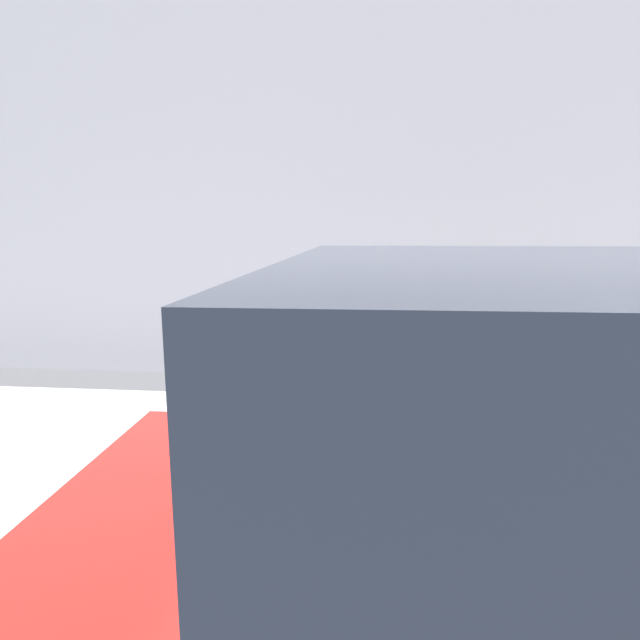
# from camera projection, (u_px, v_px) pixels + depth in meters

# --- Properties ---
(sidewalk) EXTENTS (24.00, 2.80, 0.15)m
(sidewalk) POSITION_uv_depth(u_px,v_px,m) (389.00, 462.00, 4.14)
(sidewalk) COLOR #ADAAA3
(sidewalk) RESTS_ON ground_plane
(building_facade) EXTENTS (24.00, 0.30, 5.31)m
(building_facade) POSITION_uv_depth(u_px,v_px,m) (385.00, 177.00, 6.43)
(building_facade) COLOR gray
(building_facade) RESTS_ON ground_plane
(parking_meter) EXTENTS (0.22, 0.15, 1.65)m
(parking_meter) POSITION_uv_depth(u_px,v_px,m) (320.00, 340.00, 2.95)
(parking_meter) COLOR slate
(parking_meter) RESTS_ON sidewalk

